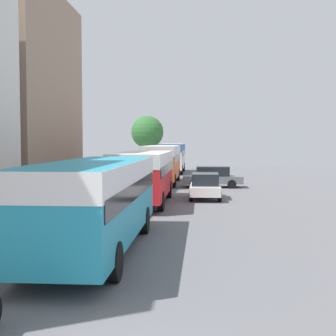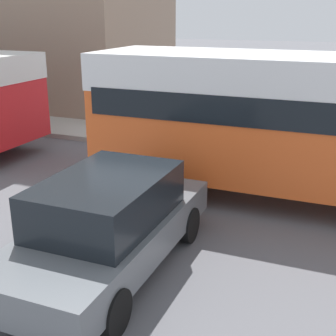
{
  "view_description": "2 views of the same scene",
  "coord_description": "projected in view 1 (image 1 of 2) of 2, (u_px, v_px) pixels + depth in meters",
  "views": [
    {
      "loc": [
        1.64,
        -5.72,
        3.46
      ],
      "look_at": [
        -0.83,
        28.4,
        1.51
      ],
      "focal_mm": 50.0,
      "sensor_mm": 36.0,
      "label": 1
    },
    {
      "loc": [
        8.25,
        32.92,
        3.94
      ],
      "look_at": [
        0.12,
        29.57,
        0.98
      ],
      "focal_mm": 50.0,
      "sensor_mm": 36.0,
      "label": 2
    }
  ],
  "objects": [
    {
      "name": "street_tree",
      "position": [
        147.0,
        132.0,
        58.8
      ],
      "size": [
        4.07,
        4.07,
        6.52
      ],
      "color": "brown",
      "rests_on": "sidewalk"
    },
    {
      "name": "car_crossing",
      "position": [
        205.0,
        186.0,
        28.12
      ],
      "size": [
        1.86,
        4.2,
        1.54
      ],
      "color": "silver",
      "rests_on": "ground_plane"
    },
    {
      "name": "bus_rear",
      "position": [
        172.0,
        154.0,
        51.41
      ],
      "size": [
        2.53,
        9.1,
        3.19
      ],
      "color": "silver",
      "rests_on": "ground_plane"
    },
    {
      "name": "bus_lead",
      "position": [
        95.0,
        193.0,
        14.53
      ],
      "size": [
        2.61,
        9.86,
        2.83
      ],
      "color": "teal",
      "rests_on": "ground_plane"
    },
    {
      "name": "car_far_curb",
      "position": [
        213.0,
        177.0,
        35.2
      ],
      "size": [
        4.46,
        1.88,
        1.57
      ],
      "rotation": [
        0.0,
        0.0,
        -1.57
      ],
      "color": "slate",
      "rests_on": "ground_plane"
    },
    {
      "name": "bus_following",
      "position": [
        144.0,
        170.0,
        25.95
      ],
      "size": [
        2.67,
        9.2,
        2.86
      ],
      "color": "red",
      "rests_on": "ground_plane"
    },
    {
      "name": "bus_third_in_line",
      "position": [
        162.0,
        159.0,
        38.14
      ],
      "size": [
        2.62,
        9.73,
        3.11
      ],
      "color": "#EA5B23",
      "rests_on": "ground_plane"
    },
    {
      "name": "pedestrian_near_curb",
      "position": [
        40.0,
        198.0,
        20.29
      ],
      "size": [
        0.4,
        0.4,
        1.67
      ],
      "color": "#232838",
      "rests_on": "sidewalk"
    },
    {
      "name": "building_far_terrace",
      "position": [
        2.0,
        99.0,
        26.03
      ],
      "size": [
        6.55,
        9.79,
        11.61
      ],
      "color": "gray",
      "rests_on": "ground_plane"
    }
  ]
}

